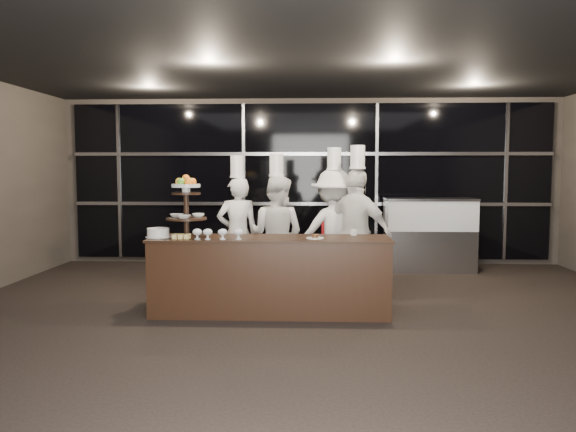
{
  "coord_description": "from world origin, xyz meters",
  "views": [
    {
      "loc": [
        0.02,
        -5.26,
        1.73
      ],
      "look_at": [
        -0.26,
        1.64,
        1.15
      ],
      "focal_mm": 35.0,
      "sensor_mm": 36.0,
      "label": 1
    }
  ],
  "objects_px": {
    "buffet_counter": "(270,275)",
    "layer_cake": "(158,233)",
    "chef_c": "(334,232)",
    "display_case": "(429,231)",
    "chef_a": "(238,232)",
    "display_stand": "(186,202)",
    "chef_b": "(277,234)",
    "chef_d": "(357,233)"
  },
  "relations": [
    {
      "from": "chef_b",
      "to": "chef_d",
      "type": "bearing_deg",
      "value": -15.66
    },
    {
      "from": "display_case",
      "to": "chef_b",
      "type": "distance_m",
      "value": 3.1
    },
    {
      "from": "display_stand",
      "to": "layer_cake",
      "type": "xyz_separation_m",
      "value": [
        -0.33,
        -0.05,
        -0.37
      ]
    },
    {
      "from": "chef_c",
      "to": "buffet_counter",
      "type": "bearing_deg",
      "value": -126.23
    },
    {
      "from": "chef_c",
      "to": "display_case",
      "type": "bearing_deg",
      "value": 47.83
    },
    {
      "from": "display_stand",
      "to": "chef_a",
      "type": "height_order",
      "value": "chef_a"
    },
    {
      "from": "chef_b",
      "to": "chef_c",
      "type": "relative_size",
      "value": 0.96
    },
    {
      "from": "buffet_counter",
      "to": "display_stand",
      "type": "bearing_deg",
      "value": -179.99
    },
    {
      "from": "chef_c",
      "to": "layer_cake",
      "type": "bearing_deg",
      "value": -151.86
    },
    {
      "from": "layer_cake",
      "to": "chef_c",
      "type": "height_order",
      "value": "chef_c"
    },
    {
      "from": "buffet_counter",
      "to": "layer_cake",
      "type": "bearing_deg",
      "value": -177.85
    },
    {
      "from": "display_case",
      "to": "chef_b",
      "type": "bearing_deg",
      "value": -143.32
    },
    {
      "from": "layer_cake",
      "to": "chef_d",
      "type": "distance_m",
      "value": 2.57
    },
    {
      "from": "chef_a",
      "to": "chef_d",
      "type": "xyz_separation_m",
      "value": [
        1.64,
        -0.44,
        0.05
      ]
    },
    {
      "from": "layer_cake",
      "to": "chef_b",
      "type": "bearing_deg",
      "value": 40.9
    },
    {
      "from": "display_stand",
      "to": "display_case",
      "type": "height_order",
      "value": "display_stand"
    },
    {
      "from": "display_case",
      "to": "chef_b",
      "type": "height_order",
      "value": "chef_b"
    },
    {
      "from": "display_stand",
      "to": "layer_cake",
      "type": "relative_size",
      "value": 2.48
    },
    {
      "from": "chef_a",
      "to": "chef_c",
      "type": "relative_size",
      "value": 0.95
    },
    {
      "from": "layer_cake",
      "to": "chef_b",
      "type": "height_order",
      "value": "chef_b"
    },
    {
      "from": "layer_cake",
      "to": "chef_c",
      "type": "bearing_deg",
      "value": 28.14
    },
    {
      "from": "display_stand",
      "to": "layer_cake",
      "type": "bearing_deg",
      "value": -171.41
    },
    {
      "from": "buffet_counter",
      "to": "display_case",
      "type": "relative_size",
      "value": 1.89
    },
    {
      "from": "buffet_counter",
      "to": "chef_d",
      "type": "distance_m",
      "value": 1.42
    },
    {
      "from": "display_stand",
      "to": "chef_a",
      "type": "bearing_deg",
      "value": 70.15
    },
    {
      "from": "display_stand",
      "to": "chef_b",
      "type": "distance_m",
      "value": 1.58
    },
    {
      "from": "buffet_counter",
      "to": "layer_cake",
      "type": "xyz_separation_m",
      "value": [
        -1.33,
        -0.05,
        0.51
      ]
    },
    {
      "from": "display_case",
      "to": "chef_d",
      "type": "height_order",
      "value": "chef_d"
    },
    {
      "from": "buffet_counter",
      "to": "chef_c",
      "type": "distance_m",
      "value": 1.41
    },
    {
      "from": "chef_a",
      "to": "layer_cake",
      "type": "bearing_deg",
      "value": -121.05
    },
    {
      "from": "layer_cake",
      "to": "chef_b",
      "type": "xyz_separation_m",
      "value": [
        1.34,
        1.16,
        -0.14
      ]
    },
    {
      "from": "display_stand",
      "to": "display_case",
      "type": "relative_size",
      "value": 0.5
    },
    {
      "from": "buffet_counter",
      "to": "chef_a",
      "type": "distance_m",
      "value": 1.41
    },
    {
      "from": "display_case",
      "to": "chef_b",
      "type": "relative_size",
      "value": 0.78
    },
    {
      "from": "chef_b",
      "to": "display_stand",
      "type": "bearing_deg",
      "value": -132.27
    },
    {
      "from": "display_stand",
      "to": "display_case",
      "type": "bearing_deg",
      "value": 40.28
    },
    {
      "from": "buffet_counter",
      "to": "layer_cake",
      "type": "height_order",
      "value": "layer_cake"
    },
    {
      "from": "display_stand",
      "to": "chef_d",
      "type": "bearing_deg",
      "value": 21.08
    },
    {
      "from": "layer_cake",
      "to": "chef_d",
      "type": "xyz_separation_m",
      "value": [
        2.42,
        0.86,
        -0.09
      ]
    },
    {
      "from": "display_case",
      "to": "chef_a",
      "type": "height_order",
      "value": "chef_a"
    },
    {
      "from": "display_case",
      "to": "layer_cake",
      "type": "bearing_deg",
      "value": -141.79
    },
    {
      "from": "layer_cake",
      "to": "chef_d",
      "type": "height_order",
      "value": "chef_d"
    }
  ]
}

